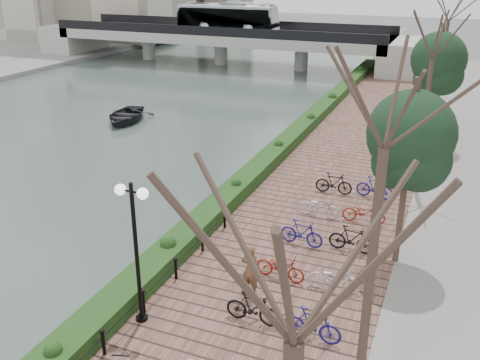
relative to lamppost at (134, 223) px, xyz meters
The scene contains 10 objects.
river_water 28.01m from the lamppost, 126.51° to the left, with size 30.00×130.00×0.02m, color #42534E.
promenade 15.41m from the lamppost, 80.49° to the left, with size 8.00×75.00×0.50m, color brown.
hedge 17.58m from the lamppost, 93.04° to the left, with size 1.10×56.00×0.60m, color #203E16.
chain_fence 2.92m from the lamppost, 99.84° to the right, with size 0.10×14.10×0.70m.
lamppost is the anchor object (origin of this frame).
pedestrian 4.19m from the lamppost, 44.79° to the left, with size 0.63×0.42×1.74m, color brown.
bicycle_parking 6.85m from the lamppost, 50.69° to the left, with size 2.40×14.69×1.00m.
street_trees 11.92m from the lamppost, 57.05° to the left, with size 3.20×37.12×6.80m.
bridge 45.37m from the lamppost, 111.13° to the left, with size 36.00×10.77×6.50m.
boat 23.59m from the lamppost, 124.84° to the left, with size 3.19×4.47×0.93m, color #232228.
Camera 1 is at (9.17, -8.29, 10.27)m, focal length 40.00 mm.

